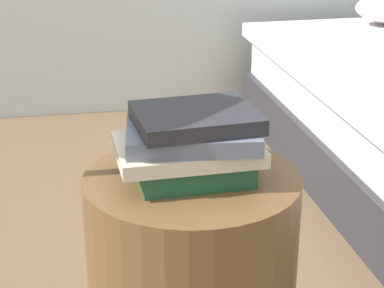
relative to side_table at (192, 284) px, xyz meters
name	(u,v)px	position (x,y,z in m)	size (l,w,h in m)	color
side_table	(192,284)	(0.00, 0.00, 0.00)	(0.46, 0.46, 0.53)	brown
book_forest	(190,167)	(0.00, -0.01, 0.29)	(0.23, 0.17, 0.05)	#1E512D
book_cream	(187,149)	(-0.01, 0.00, 0.33)	(0.29, 0.20, 0.03)	beige
book_slate	(194,134)	(0.00, 0.00, 0.36)	(0.27, 0.20, 0.04)	slate
book_charcoal	(196,118)	(0.01, 0.00, 0.39)	(0.24, 0.19, 0.03)	#28282D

